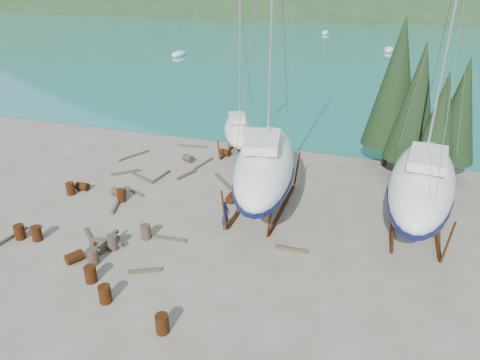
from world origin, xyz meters
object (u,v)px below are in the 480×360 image
(large_sailboat_near, at_px, (265,163))
(worker, at_px, (226,215))
(large_sailboat_far, at_px, (422,181))
(small_sailboat_shore, at_px, (239,130))

(large_sailboat_near, height_order, worker, large_sailboat_near)
(large_sailboat_near, xyz_separation_m, worker, (-1.43, -3.36, -2.24))
(large_sailboat_near, bearing_deg, large_sailboat_far, -7.79)
(large_sailboat_far, xyz_separation_m, small_sailboat_shore, (-14.14, 8.51, -1.08))
(small_sailboat_shore, bearing_deg, large_sailboat_near, -84.25)
(large_sailboat_near, distance_m, small_sailboat_shore, 10.20)
(large_sailboat_far, xyz_separation_m, worker, (-10.75, -3.77, -2.21))
(large_sailboat_far, bearing_deg, large_sailboat_near, -171.54)
(large_sailboat_far, height_order, small_sailboat_shore, large_sailboat_far)
(large_sailboat_near, relative_size, small_sailboat_shore, 1.59)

